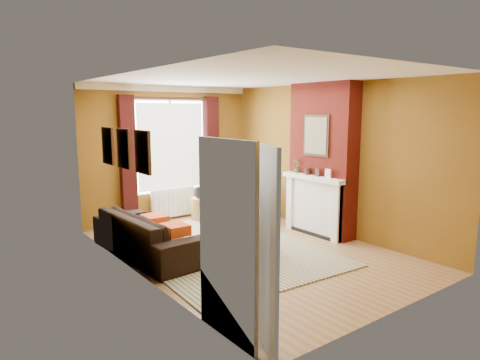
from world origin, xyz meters
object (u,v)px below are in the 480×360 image
at_px(armchair, 228,201).
at_px(coffee_table, 240,226).
at_px(floor_lamp, 235,160).
at_px(sofa, 149,234).
at_px(wicker_stool, 200,209).

bearing_deg(armchair, coffee_table, 28.57).
xyz_separation_m(coffee_table, floor_lamp, (1.54, 2.25, 0.81)).
relative_size(sofa, wicker_stool, 4.92).
bearing_deg(wicker_stool, armchair, -12.20).
height_order(sofa, armchair, armchair).
distance_m(sofa, coffee_table, 1.48).
bearing_deg(sofa, wicker_stool, -55.63).
xyz_separation_m(sofa, armchair, (2.42, 1.27, 0.02)).
distance_m(sofa, wicker_stool, 2.29).
distance_m(coffee_table, wicker_stool, 2.09).
relative_size(armchair, wicker_stool, 2.34).
bearing_deg(sofa, coffee_table, -118.38).
xyz_separation_m(sofa, floor_lamp, (2.88, 1.62, 0.85)).
relative_size(sofa, armchair, 2.10).
height_order(sofa, wicker_stool, sofa).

